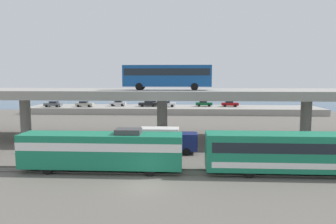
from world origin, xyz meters
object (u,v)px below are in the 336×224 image
Objects in this scene: transit_bus_on_overpass at (167,75)px; parked_car_7 at (167,104)px; parked_car_3 at (153,103)px; train_locomotive at (94,149)px; parked_car_6 at (118,103)px; train_coach_lead at (325,152)px; parked_car_2 at (84,104)px; service_truck_east at (167,140)px; parked_car_1 at (53,104)px; parked_car_5 at (204,103)px; parked_car_0 at (230,104)px; parked_car_4 at (148,104)px.

transit_bus_on_overpass reaches higher than parked_car_7.
parked_car_3 is at bearing 140.29° from parked_car_7.
train_locomotive is 52.57m from parked_car_6.
parked_car_6 is (-30.49, 51.84, 0.14)m from train_coach_lead.
parked_car_2 is (-16.70, 48.92, 0.12)m from train_locomotive.
train_coach_lead is at bearing -42.68° from transit_bus_on_overpass.
train_locomotive is 10.18m from service_truck_east.
parked_car_3 is (-6.05, 39.37, -7.03)m from transit_bus_on_overpass.
parked_car_5 is at bearing -174.03° from parked_car_1.
parked_car_7 is at bearing 93.52° from transit_bus_on_overpass.
parked_car_0 is 44.63m from parked_car_1.
transit_bus_on_overpass is 2.83× the size of parked_car_1.
service_truck_east is 1.47× the size of parked_car_4.
service_truck_east is at bearing -27.05° from train_coach_lead.
service_truck_east is 1.63× the size of parked_car_3.
service_truck_east is 46.34m from parked_car_3.
parked_car_3 is 0.90× the size of parked_car_4.
parked_car_0 is 36.84m from parked_car_2.
train_locomotive is at bearing 90.87° from parked_car_4.
train_coach_lead is at bearing -180.00° from train_locomotive.
service_truck_east reaches higher than parked_car_7.
parked_car_7 is (-2.56, 42.72, 0.67)m from service_truck_east.
parked_car_5 is at bearing 79.28° from transit_bus_on_overpass.
train_coach_lead is 4.74× the size of parked_car_4.
parked_car_1 is 0.92× the size of parked_car_4.
transit_bus_on_overpass is at bearing -81.27° from parked_car_3.
service_truck_east is at bearing -98.75° from parked_car_5.
train_locomotive is at bearing -90.27° from parked_car_3.
transit_bus_on_overpass is at bearing 92.94° from service_truck_east.
parked_car_5 and parked_car_7 have the same top height.
parked_car_4 and parked_car_5 have the same top height.
parked_car_4 is (-7.07, 36.57, -7.02)m from transit_bus_on_overpass.
service_truck_east reaches higher than parked_car_1.
service_truck_east is 47.36m from parked_car_2.
transit_bus_on_overpass reaches higher than parked_car_6.
train_locomotive is 3.79× the size of parked_car_2.
parked_car_4 is (-1.02, -2.80, 0.00)m from parked_car_3.
parked_car_2 is at bearing 123.54° from transit_bus_on_overpass.
parked_car_0 is at bearing 4.57° from parked_car_7.
parked_car_2 is at bearing -164.55° from parked_car_3.
parked_car_4 and parked_car_6 have the same top height.
parked_car_4 is at bearing 175.59° from parked_car_7.
transit_bus_on_overpass is (6.30, 14.23, 7.14)m from train_locomotive.
parked_car_3 is at bearing -110.02° from parked_car_4.
train_coach_lead is 5.37× the size of parked_car_6.
transit_bus_on_overpass is 2.79× the size of parked_car_7.
parked_car_3 is 2.98m from parked_car_4.
parked_car_0 is at bearing -5.48° from parked_car_3.
parked_car_1 is at bearing -174.36° from parked_car_2.
train_locomotive is 53.83m from parked_car_5.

